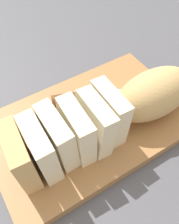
% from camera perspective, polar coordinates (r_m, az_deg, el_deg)
% --- Properties ---
extents(ground_plane, '(3.00, 3.00, 0.00)m').
position_cam_1_polar(ground_plane, '(0.53, -0.00, -3.51)').
color(ground_plane, '#4C4C51').
extents(cutting_board, '(0.42, 0.27, 0.02)m').
position_cam_1_polar(cutting_board, '(0.52, -0.00, -2.81)').
color(cutting_board, '#9E6B3D').
rests_on(cutting_board, ground_plane).
extents(bread_loaf, '(0.38, 0.10, 0.10)m').
position_cam_1_polar(bread_loaf, '(0.46, 5.37, -0.25)').
color(bread_loaf, tan).
rests_on(bread_loaf, cutting_board).
extents(bread_knife, '(0.28, 0.10, 0.02)m').
position_cam_1_polar(bread_knife, '(0.54, -1.49, 3.53)').
color(bread_knife, silver).
rests_on(bread_knife, cutting_board).
extents(crumb_near_knife, '(0.01, 0.01, 0.01)m').
position_cam_1_polar(crumb_near_knife, '(0.51, -1.23, -1.47)').
color(crumb_near_knife, tan).
rests_on(crumb_near_knife, cutting_board).
extents(crumb_near_loaf, '(0.01, 0.01, 0.01)m').
position_cam_1_polar(crumb_near_loaf, '(0.55, 6.37, 2.54)').
color(crumb_near_loaf, tan).
rests_on(crumb_near_loaf, cutting_board).
extents(crumb_stray_left, '(0.01, 0.01, 0.01)m').
position_cam_1_polar(crumb_stray_left, '(0.57, 3.10, 5.10)').
color(crumb_stray_left, tan).
rests_on(crumb_stray_left, cutting_board).
extents(crumb_stray_right, '(0.01, 0.01, 0.01)m').
position_cam_1_polar(crumb_stray_right, '(0.51, 6.98, -2.91)').
color(crumb_stray_right, tan).
rests_on(crumb_stray_right, cutting_board).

